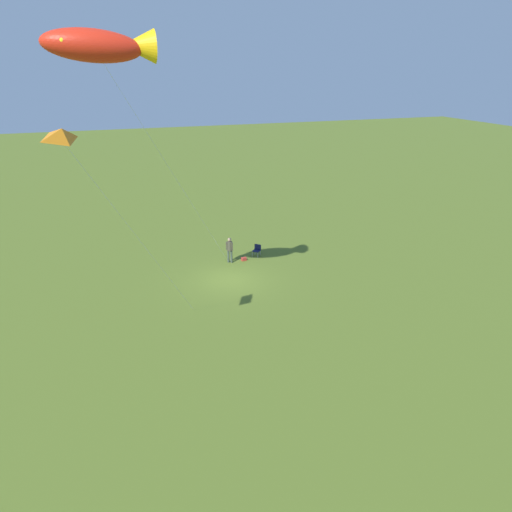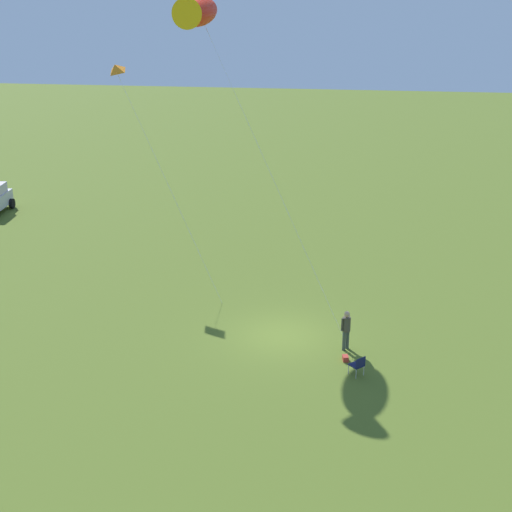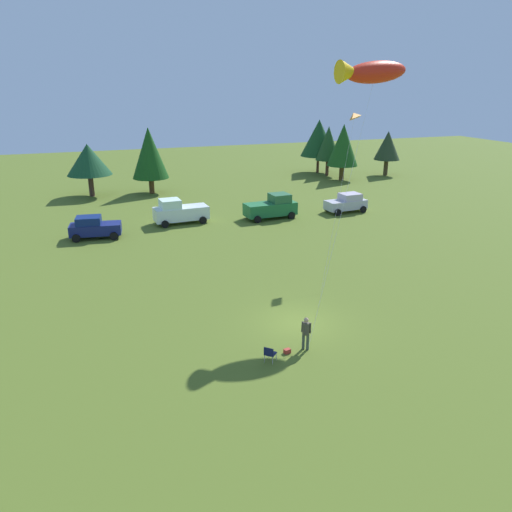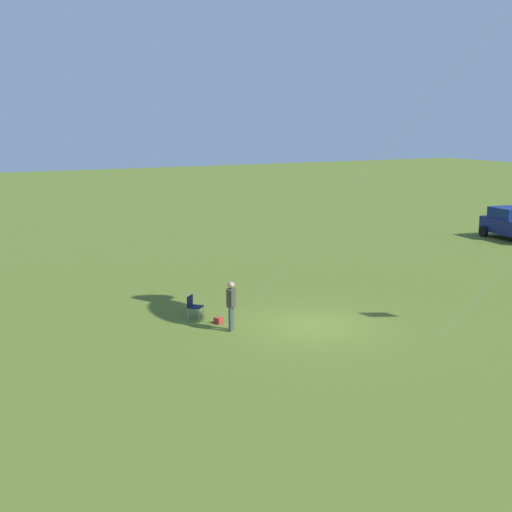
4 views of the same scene
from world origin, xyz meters
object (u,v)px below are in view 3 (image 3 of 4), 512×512
(car_navy_hatch, at_px, (94,227))
(truck_white_pickup, at_px, (179,212))
(person_kite_flyer, at_px, (306,331))
(truck_green_flatbed, at_px, (272,207))
(car_silver_compact, at_px, (347,203))
(backpack_on_grass, at_px, (287,351))
(kite_large_fish, at_px, (370,72))
(kite_delta_orange, at_px, (353,116))
(folding_chair, at_px, (270,353))

(car_navy_hatch, distance_m, truck_white_pickup, 8.08)
(person_kite_flyer, relative_size, car_navy_hatch, 0.39)
(truck_green_flatbed, distance_m, car_silver_compact, 8.06)
(person_kite_flyer, height_order, backpack_on_grass, person_kite_flyer)
(backpack_on_grass, xyz_separation_m, car_silver_compact, (16.72, 23.97, 0.84))
(truck_white_pickup, height_order, kite_large_fish, kite_large_fish)
(backpack_on_grass, height_order, kite_large_fish, kite_large_fish)
(truck_white_pickup, bearing_deg, car_navy_hatch, 13.36)
(car_navy_hatch, xyz_separation_m, kite_delta_orange, (18.01, -10.84, 9.34))
(truck_green_flatbed, height_order, car_silver_compact, truck_green_flatbed)
(car_navy_hatch, xyz_separation_m, truck_green_flatbed, (16.60, 1.09, 0.15))
(person_kite_flyer, height_order, truck_white_pickup, truck_white_pickup)
(person_kite_flyer, relative_size, backpack_on_grass, 5.44)
(car_navy_hatch, relative_size, truck_white_pickup, 0.86)
(car_navy_hatch, relative_size, kite_large_fish, 0.32)
(person_kite_flyer, distance_m, backpack_on_grass, 1.34)
(car_navy_hatch, xyz_separation_m, truck_white_pickup, (7.75, 2.29, 0.15))
(truck_white_pickup, distance_m, kite_delta_orange, 19.02)
(car_silver_compact, distance_m, kite_delta_orange, 16.34)
(backpack_on_grass, bearing_deg, truck_green_flatbed, 70.33)
(car_navy_hatch, bearing_deg, folding_chair, 113.88)
(person_kite_flyer, height_order, kite_large_fish, kite_large_fish)
(backpack_on_grass, distance_m, car_navy_hatch, 24.50)
(kite_large_fish, bearing_deg, car_navy_hatch, 136.06)
(folding_chair, xyz_separation_m, backpack_on_grass, (1.12, 0.50, -0.38))
(person_kite_flyer, relative_size, kite_large_fish, 0.13)
(truck_white_pickup, bearing_deg, kite_delta_orange, 124.92)
(truck_green_flatbed, bearing_deg, kite_delta_orange, -86.90)
(kite_large_fish, bearing_deg, folding_chair, -139.07)
(car_navy_hatch, bearing_deg, kite_delta_orange, 156.77)
(folding_chair, relative_size, kite_large_fish, 0.06)
(truck_white_pickup, bearing_deg, person_kite_flyer, 89.56)
(folding_chair, distance_m, car_navy_hatch, 24.64)
(backpack_on_grass, relative_size, kite_large_fish, 0.02)
(car_navy_hatch, bearing_deg, kite_large_fish, 143.87)
(person_kite_flyer, xyz_separation_m, truck_green_flatbed, (7.68, 24.23, 0.08))
(car_navy_hatch, relative_size, truck_green_flatbed, 0.86)
(backpack_on_grass, relative_size, truck_white_pickup, 0.06)
(kite_delta_orange, bearing_deg, truck_white_pickup, 128.00)
(truck_white_pickup, bearing_deg, car_silver_compact, 171.91)
(person_kite_flyer, relative_size, kite_delta_orange, 0.16)
(backpack_on_grass, distance_m, truck_white_pickup, 25.47)
(car_navy_hatch, height_order, car_silver_compact, same)
(folding_chair, bearing_deg, car_navy_hatch, 61.35)
(car_navy_hatch, xyz_separation_m, kite_large_fish, (16.16, -15.57, 12.16))
(folding_chair, bearing_deg, kite_delta_orange, 4.19)
(truck_white_pickup, height_order, car_silver_compact, truck_white_pickup)
(backpack_on_grass, height_order, car_navy_hatch, car_navy_hatch)
(backpack_on_grass, xyz_separation_m, kite_delta_orange, (10.07, 12.33, 10.17))
(backpack_on_grass, bearing_deg, car_navy_hatch, 108.90)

